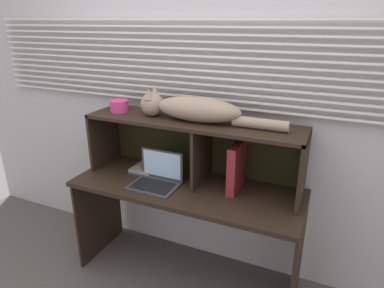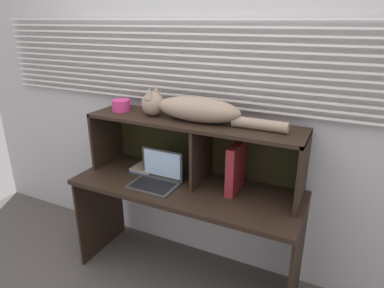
{
  "view_description": "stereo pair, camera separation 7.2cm",
  "coord_description": "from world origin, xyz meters",
  "px_view_note": "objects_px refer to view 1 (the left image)",
  "views": [
    {
      "loc": [
        0.84,
        -1.55,
        1.75
      ],
      "look_at": [
        0.0,
        0.33,
        0.98
      ],
      "focal_mm": 31.52,
      "sensor_mm": 36.0,
      "label": 1
    },
    {
      "loc": [
        0.9,
        -1.52,
        1.75
      ],
      "look_at": [
        0.0,
        0.33,
        0.98
      ],
      "focal_mm": 31.52,
      "sensor_mm": 36.0,
      "label": 2
    }
  ],
  "objects_px": {
    "cat": "(192,109)",
    "laptop": "(157,178)",
    "small_basket": "(119,106)",
    "binder_upright": "(237,166)",
    "book_stack": "(146,168)"
  },
  "relations": [
    {
      "from": "cat",
      "to": "book_stack",
      "type": "distance_m",
      "value": 0.6
    },
    {
      "from": "laptop",
      "to": "small_basket",
      "type": "height_order",
      "value": "small_basket"
    },
    {
      "from": "binder_upright",
      "to": "small_basket",
      "type": "bearing_deg",
      "value": 180.0
    },
    {
      "from": "cat",
      "to": "book_stack",
      "type": "xyz_separation_m",
      "value": [
        -0.37,
        0.01,
        -0.48
      ]
    },
    {
      "from": "small_basket",
      "to": "laptop",
      "type": "bearing_deg",
      "value": -22.42
    },
    {
      "from": "cat",
      "to": "binder_upright",
      "type": "bearing_deg",
      "value": 0.0
    },
    {
      "from": "cat",
      "to": "book_stack",
      "type": "bearing_deg",
      "value": 179.1
    },
    {
      "from": "binder_upright",
      "to": "small_basket",
      "type": "relative_size",
      "value": 2.46
    },
    {
      "from": "book_stack",
      "to": "laptop",
      "type": "bearing_deg",
      "value": -41.22
    },
    {
      "from": "cat",
      "to": "laptop",
      "type": "bearing_deg",
      "value": -141.12
    },
    {
      "from": "binder_upright",
      "to": "book_stack",
      "type": "distance_m",
      "value": 0.69
    },
    {
      "from": "cat",
      "to": "laptop",
      "type": "relative_size",
      "value": 3.14
    },
    {
      "from": "binder_upright",
      "to": "small_basket",
      "type": "xyz_separation_m",
      "value": [
        -0.86,
        0.0,
        0.3
      ]
    },
    {
      "from": "cat",
      "to": "book_stack",
      "type": "height_order",
      "value": "cat"
    },
    {
      "from": "binder_upright",
      "to": "laptop",
      "type": "bearing_deg",
      "value": -163.0
    }
  ]
}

